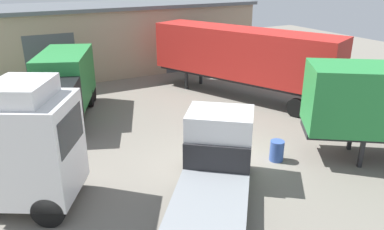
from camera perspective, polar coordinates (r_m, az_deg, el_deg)
The scene contains 7 objects.
ground_plane at distance 16.01m, azimuth 6.03°, elevation -6.67°, with size 60.00×60.00×0.00m, color slate.
warehouse_building at distance 30.30m, azimuth -12.37°, elevation 11.48°, with size 22.81×6.82×5.05m.
tractor_unit_white at distance 13.30m, azimuth -24.53°, elevation -4.89°, with size 7.02×5.46×4.36m.
container_trailer_teal at distance 23.00m, azimuth 7.83°, elevation 9.04°, with size 7.13×11.78×4.20m.
flatbed_truck_white at distance 13.14m, azimuth 3.62°, elevation -7.01°, with size 6.90×7.88×2.66m.
box_truck_black at distance 20.81m, azimuth -19.05°, elevation 4.52°, with size 4.66×7.09×3.37m.
oil_drum at distance 16.03m, azimuth 12.79°, elevation -5.33°, with size 0.58×0.58×0.88m.
Camera 1 is at (-8.05, -11.63, 7.50)m, focal length 35.00 mm.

